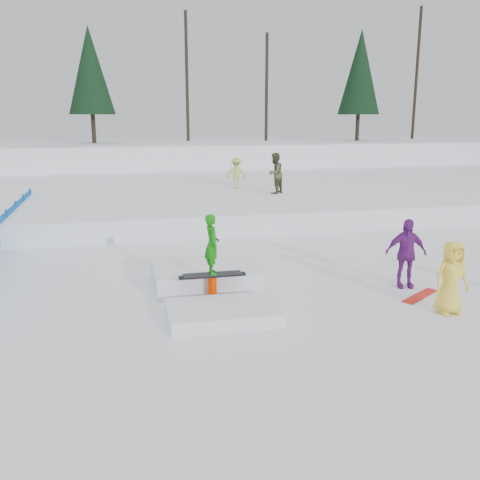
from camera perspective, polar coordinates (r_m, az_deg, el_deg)
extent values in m
plane|color=white|center=(12.58, -0.15, -7.03)|extent=(120.00, 120.00, 0.00)
cube|color=white|center=(41.71, -9.54, 8.66)|extent=(60.00, 14.00, 2.40)
cube|color=white|center=(27.92, -7.56, 4.93)|extent=(50.00, 18.00, 0.80)
cylinder|color=black|center=(20.73, -23.59, 1.51)|extent=(0.05, 0.05, 1.10)
cylinder|color=black|center=(22.57, -22.76, 2.45)|extent=(0.05, 0.05, 1.10)
cylinder|color=black|center=(24.42, -22.05, 3.26)|extent=(0.05, 0.05, 1.10)
cylinder|color=black|center=(26.27, -21.45, 3.95)|extent=(0.05, 0.05, 1.10)
cylinder|color=black|center=(40.04, -15.35, 11.36)|extent=(0.30, 0.30, 2.00)
cone|color=black|center=(40.15, -15.71, 17.03)|extent=(3.20, 3.20, 5.95)
cylinder|color=black|center=(42.48, -5.69, 16.89)|extent=(0.24, 0.24, 9.50)
cylinder|color=black|center=(42.68, 2.85, 15.91)|extent=(0.24, 0.24, 8.00)
cylinder|color=black|center=(43.70, 12.41, 11.63)|extent=(0.30, 0.30, 2.00)
cone|color=black|center=(43.81, 12.69, 17.06)|extent=(3.20, 3.20, 6.30)
cylinder|color=black|center=(48.39, 18.33, 16.45)|extent=(0.24, 0.24, 10.50)
imported|color=#434227|center=(24.87, 3.74, 7.12)|extent=(1.15, 1.14, 1.88)
imported|color=#B2C14B|center=(26.61, -0.40, 7.16)|extent=(1.10, 0.82, 1.52)
imported|color=#6A207F|center=(14.33, 17.26, -1.35)|extent=(1.12, 0.65, 1.80)
imported|color=yellow|center=(12.78, 21.60, -3.74)|extent=(0.83, 0.55, 1.67)
cube|color=red|center=(13.92, 18.66, -5.67)|extent=(1.32, 1.00, 0.03)
cube|color=white|center=(14.05, -3.89, -3.73)|extent=(2.60, 2.20, 0.54)
cube|color=white|center=(11.75, -1.89, -7.75)|extent=(2.40, 1.60, 0.30)
cylinder|color=#FD3D00|center=(12.90, -2.94, -6.39)|extent=(0.44, 0.44, 0.06)
cylinder|color=#FD3D00|center=(12.81, -2.95, -5.25)|extent=(0.20, 0.20, 0.60)
cube|color=black|center=(12.71, -2.97, -3.84)|extent=(1.60, 0.16, 0.06)
cube|color=black|center=(12.70, -2.97, -3.65)|extent=(1.40, 0.28, 0.03)
imported|color=#0E7B0A|center=(12.51, -3.01, -0.46)|extent=(0.34, 0.52, 1.42)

